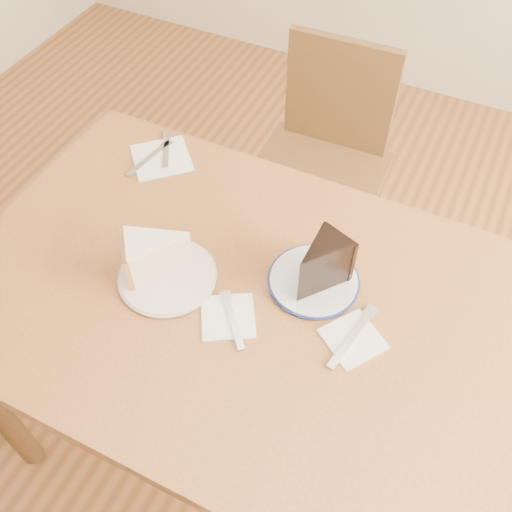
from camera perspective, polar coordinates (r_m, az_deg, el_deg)
The scene contains 14 objects.
ground at distance 1.86m, azimuth -1.30°, elevation -17.16°, with size 4.00×4.00×0.00m, color #4D2B14.
table at distance 1.27m, azimuth -1.82°, elevation -6.30°, with size 1.20×0.80×0.75m.
chair_far at distance 1.89m, azimuth 6.50°, elevation 9.13°, with size 0.43×0.43×0.84m.
plate_cream at distance 1.22m, azimuth -8.82°, elevation -2.04°, with size 0.20×0.20×0.01m, color silver.
plate_navy at distance 1.21m, azimuth 5.77°, elevation -2.50°, with size 0.19×0.19×0.01m, color white.
carrot_cake at distance 1.20m, azimuth -9.48°, elevation 0.14°, with size 0.09×0.13×0.09m, color beige, non-canonical shape.
chocolate_cake at distance 1.15m, azimuth 6.16°, elevation -1.33°, with size 0.08×0.12×0.11m, color black, non-canonical shape.
napkin_cream at distance 1.16m, azimuth -2.81°, elevation -6.07°, with size 0.11×0.11×0.00m, color white.
napkin_navy at distance 1.14m, azimuth 9.68°, elevation -8.17°, with size 0.10×0.10×0.00m, color white.
napkin_spare at distance 1.49m, azimuth -9.43°, elevation 9.65°, with size 0.14×0.14×0.00m, color white.
fork_cream at distance 1.15m, azimuth -2.33°, elevation -6.45°, with size 0.01×0.14×0.00m, color white.
knife_navy at distance 1.14m, azimuth 9.65°, elevation -7.95°, with size 0.02×0.17×0.00m, color silver.
fork_spare at distance 1.50m, azimuth -8.95°, elevation 10.47°, with size 0.01×0.14×0.00m, color silver.
knife_spare at distance 1.49m, azimuth -10.65°, elevation 9.58°, with size 0.01×0.16×0.00m, color silver.
Camera 1 is at (0.33, -0.60, 1.72)m, focal length 40.00 mm.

